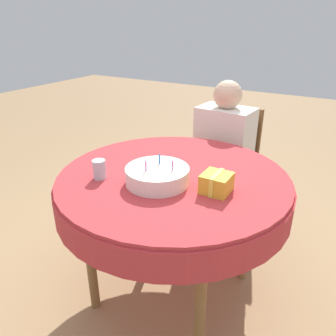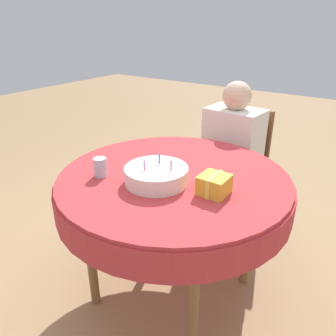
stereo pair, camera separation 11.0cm
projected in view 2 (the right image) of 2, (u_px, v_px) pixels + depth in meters
name	position (u px, v px, depth m)	size (l,w,h in m)	color
ground_plane	(173.00, 291.00, 1.94)	(12.00, 12.00, 0.00)	#A37F56
dining_table	(174.00, 191.00, 1.66)	(1.17, 1.17, 0.76)	#BC3338
chair	(236.00, 165.00, 2.42)	(0.46, 0.46, 0.89)	brown
person	(231.00, 145.00, 2.28)	(0.39, 0.36, 1.10)	#DBB293
birthday_cake	(156.00, 175.00, 1.53)	(0.30, 0.30, 0.13)	white
drinking_glass	(100.00, 167.00, 1.59)	(0.06, 0.06, 0.09)	silver
gift_box	(214.00, 185.00, 1.43)	(0.12, 0.13, 0.09)	gold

